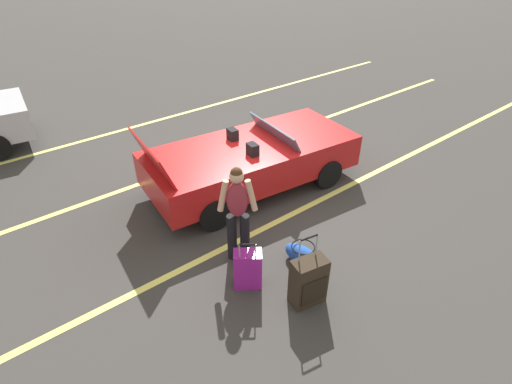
{
  "coord_description": "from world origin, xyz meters",
  "views": [
    {
      "loc": [
        -4.21,
        -5.49,
        4.46
      ],
      "look_at": [
        -0.78,
        -1.12,
        0.75
      ],
      "focal_mm": 28.29,
      "sensor_mm": 36.0,
      "label": 1
    }
  ],
  "objects_px": {
    "suitcase_large_black": "(308,281)",
    "traveler_person": "(238,210)",
    "suitcase_medium_bright": "(248,269)",
    "convertible_car": "(260,158)",
    "duffel_bag": "(302,255)"
  },
  "relations": [
    {
      "from": "suitcase_large_black",
      "to": "traveler_person",
      "type": "height_order",
      "value": "traveler_person"
    },
    {
      "from": "traveler_person",
      "to": "suitcase_medium_bright",
      "type": "bearing_deg",
      "value": -167.08
    },
    {
      "from": "convertible_car",
      "to": "duffel_bag",
      "type": "height_order",
      "value": "convertible_car"
    },
    {
      "from": "suitcase_large_black",
      "to": "suitcase_medium_bright",
      "type": "height_order",
      "value": "suitcase_large_black"
    },
    {
      "from": "convertible_car",
      "to": "duffel_bag",
      "type": "bearing_deg",
      "value": -106.92
    },
    {
      "from": "convertible_car",
      "to": "suitcase_large_black",
      "type": "height_order",
      "value": "convertible_car"
    },
    {
      "from": "suitcase_medium_bright",
      "to": "duffel_bag",
      "type": "bearing_deg",
      "value": -62.86
    },
    {
      "from": "suitcase_medium_bright",
      "to": "duffel_bag",
      "type": "relative_size",
      "value": 1.25
    },
    {
      "from": "convertible_car",
      "to": "suitcase_medium_bright",
      "type": "distance_m",
      "value": 2.84
    },
    {
      "from": "convertible_car",
      "to": "suitcase_medium_bright",
      "type": "bearing_deg",
      "value": -126.2
    },
    {
      "from": "duffel_bag",
      "to": "suitcase_large_black",
      "type": "bearing_deg",
      "value": -128.35
    },
    {
      "from": "convertible_car",
      "to": "suitcase_large_black",
      "type": "xyz_separation_m",
      "value": [
        -1.42,
        -2.84,
        -0.22
      ]
    },
    {
      "from": "convertible_car",
      "to": "suitcase_medium_bright",
      "type": "xyz_separation_m",
      "value": [
        -1.9,
        -2.09,
        -0.28
      ]
    },
    {
      "from": "convertible_car",
      "to": "suitcase_medium_bright",
      "type": "height_order",
      "value": "convertible_car"
    },
    {
      "from": "convertible_car",
      "to": "duffel_bag",
      "type": "distance_m",
      "value": 2.48
    }
  ]
}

